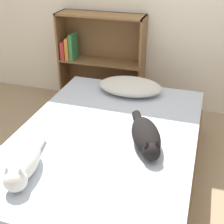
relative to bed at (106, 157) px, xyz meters
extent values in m
plane|color=#997F60|center=(0.00, 0.00, -0.20)|extent=(8.00, 8.00, 0.00)
cube|color=brown|center=(0.00, 0.00, -0.09)|extent=(1.29, 1.86, 0.22)
cube|color=#B2BCCC|center=(0.00, 0.00, 0.11)|extent=(1.25, 1.80, 0.19)
ellipsoid|color=beige|center=(-0.01, 0.71, 0.26)|extent=(0.57, 0.38, 0.12)
ellipsoid|color=white|center=(-0.32, -0.54, 0.29)|extent=(0.22, 0.38, 0.16)
sphere|color=white|center=(-0.29, -0.69, 0.28)|extent=(0.13, 0.13, 0.13)
cone|color=white|center=(-0.25, -0.68, 0.35)|extent=(0.04, 0.04, 0.03)
cone|color=white|center=(-0.33, -0.69, 0.35)|extent=(0.04, 0.04, 0.03)
cylinder|color=white|center=(-0.37, -0.30, 0.23)|extent=(0.09, 0.17, 0.05)
ellipsoid|color=black|center=(0.29, -0.05, 0.28)|extent=(0.33, 0.45, 0.15)
sphere|color=black|center=(0.36, -0.21, 0.28)|extent=(0.12, 0.12, 0.12)
cone|color=black|center=(0.39, -0.20, 0.34)|extent=(0.04, 0.04, 0.03)
cone|color=black|center=(0.33, -0.23, 0.34)|extent=(0.04, 0.04, 0.03)
cylinder|color=black|center=(0.19, 0.20, 0.24)|extent=(0.13, 0.19, 0.06)
cube|color=brown|center=(-0.88, 1.18, 0.29)|extent=(0.02, 0.26, 0.97)
cube|color=brown|center=(-0.01, 1.18, 0.29)|extent=(0.02, 0.26, 0.97)
cube|color=brown|center=(-0.44, 1.18, -0.19)|extent=(0.89, 0.26, 0.02)
cube|color=brown|center=(-0.44, 1.18, 0.76)|extent=(0.89, 0.26, 0.02)
cube|color=brown|center=(-0.44, 1.18, 0.29)|extent=(0.85, 0.26, 0.02)
cube|color=brown|center=(-0.44, 1.30, 0.29)|extent=(0.89, 0.02, 0.97)
cube|color=#B7332D|center=(-0.84, 1.14, 0.39)|extent=(0.04, 0.16, 0.18)
cube|color=orange|center=(-0.79, 1.14, 0.41)|extent=(0.04, 0.16, 0.23)
cube|color=#337F47|center=(-0.74, 1.14, 0.43)|extent=(0.04, 0.16, 0.27)
camera|label=1|loc=(0.60, -1.76, 1.42)|focal=50.00mm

